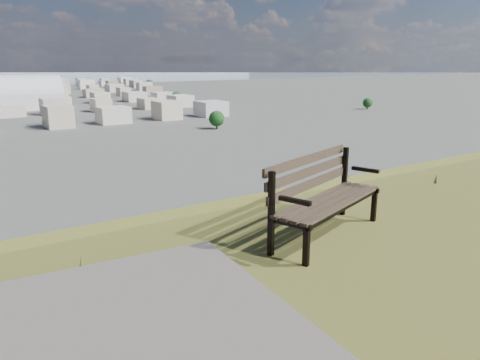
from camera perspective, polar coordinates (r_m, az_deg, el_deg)
park_bench at (r=5.86m, az=9.95°, el=-1.44°), size 1.99×1.19×1.00m
arena at (r=291.93m, az=-26.69°, el=8.78°), size 59.80×28.02×24.69m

